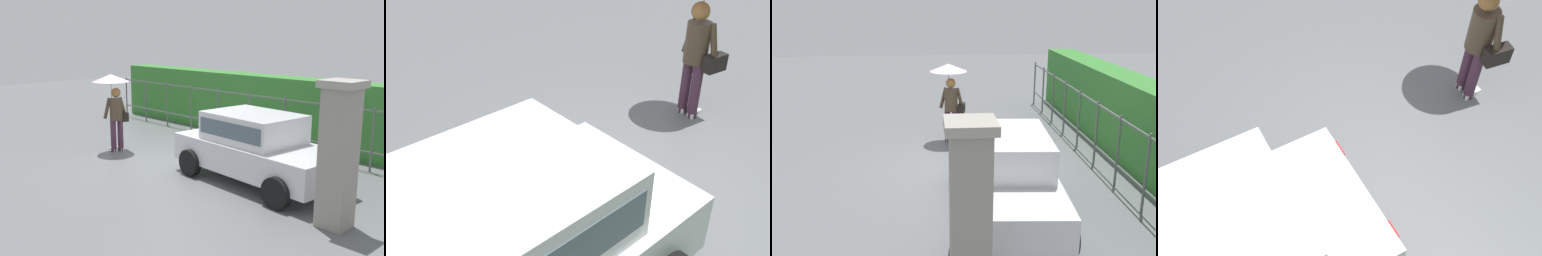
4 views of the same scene
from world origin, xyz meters
TOP-DOWN VIEW (x-y plane):
  - ground_plane at (0.00, 0.00)m, footprint 40.00×40.00m
  - car at (2.25, 0.39)m, footprint 3.84×2.08m
  - pedestrian at (-1.98, -0.37)m, footprint 0.96×0.96m
  - gate_pillar at (4.61, -0.46)m, footprint 0.60×0.60m
  - fence_section at (-0.62, 2.86)m, footprint 10.96×0.05m
  - hedge_row at (-0.62, 3.88)m, footprint 11.91×0.90m

SIDE VIEW (x-z plane):
  - ground_plane at x=0.00m, z-range 0.00..0.00m
  - car at x=2.25m, z-range 0.06..1.54m
  - fence_section at x=-0.62m, z-range 0.08..1.58m
  - hedge_row at x=-0.62m, z-range 0.00..1.90m
  - gate_pillar at x=4.61m, z-range 0.03..2.45m
  - pedestrian at x=-1.98m, z-range 0.49..2.56m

